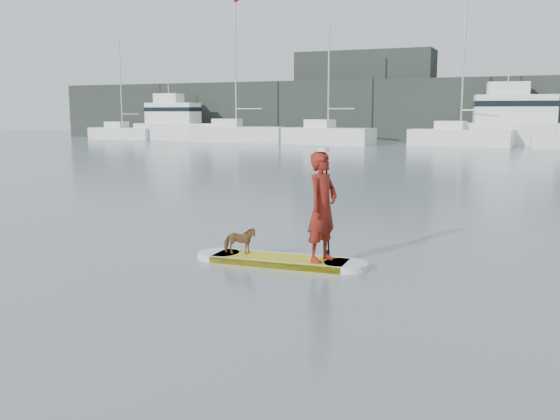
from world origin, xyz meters
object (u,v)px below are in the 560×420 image
at_px(paddler, 322,207).
at_px(sailboat_d, 459,136).
at_px(paddleboard, 280,260).
at_px(sailboat_a, 122,132).
at_px(motor_yacht_a, 521,122).
at_px(dog, 240,241).
at_px(sailboat_b, 236,132).
at_px(sailboat_c, 327,135).
at_px(motor_yacht_b, 178,123).

xyz_separation_m(paddler, sailboat_d, (-3.16, 44.14, -0.21)).
xyz_separation_m(paddleboard, sailboat_a, (-37.15, 44.43, 0.68)).
xyz_separation_m(paddler, motor_yacht_a, (1.56, 46.87, 0.89)).
relative_size(dog, sailboat_b, 0.04).
xyz_separation_m(sailboat_c, motor_yacht_a, (15.99, 4.11, 1.12)).
relative_size(paddler, motor_yacht_a, 0.16).
height_order(paddler, motor_yacht_b, motor_yacht_b).
bearing_deg(sailboat_c, sailboat_a, -176.42).
height_order(dog, sailboat_b, sailboat_b).
relative_size(paddleboard, dog, 5.52).
height_order(paddleboard, paddler, paddler).
bearing_deg(sailboat_b, sailboat_c, -13.83).
distance_m(sailboat_b, motor_yacht_a, 25.81).
bearing_deg(paddleboard, motor_yacht_b, 121.10).
xyz_separation_m(dog, sailboat_d, (-1.56, 44.23, 0.52)).
bearing_deg(sailboat_b, motor_yacht_b, 156.66).
bearing_deg(sailboat_a, motor_yacht_b, 10.14).
bearing_deg(paddler, motor_yacht_b, 48.68).
bearing_deg(sailboat_c, paddler, -63.82).
relative_size(dog, motor_yacht_b, 0.06).
relative_size(paddler, sailboat_b, 0.14).
height_order(paddler, sailboat_c, sailboat_c).
height_order(sailboat_c, motor_yacht_b, sailboat_c).
distance_m(sailboat_c, motor_yacht_b, 17.58).
height_order(sailboat_b, motor_yacht_b, sailboat_b).
bearing_deg(sailboat_a, dog, -51.35).
xyz_separation_m(paddleboard, motor_yacht_a, (2.36, 46.92, 1.93)).
bearing_deg(paddleboard, sailboat_a, 126.84).
relative_size(paddleboard, sailboat_d, 0.26).
bearing_deg(dog, paddler, -111.19).
xyz_separation_m(sailboat_a, sailboat_d, (34.78, -0.25, 0.15)).
bearing_deg(sailboat_d, sailboat_b, -172.96).
bearing_deg(motor_yacht_b, dog, -58.89).
relative_size(dog, sailboat_d, 0.05).
bearing_deg(motor_yacht_a, motor_yacht_b, 172.60).
bearing_deg(dog, sailboat_c, -7.60).
relative_size(sailboat_b, motor_yacht_a, 1.10).
relative_size(paddler, sailboat_c, 0.17).
bearing_deg(sailboat_d, paddler, -80.41).
relative_size(paddleboard, motor_yacht_b, 0.34).
distance_m(sailboat_a, motor_yacht_a, 39.61).
bearing_deg(paddleboard, motor_yacht_a, 84.05).
relative_size(paddleboard, motor_yacht_a, 0.27).
distance_m(paddleboard, motor_yacht_a, 47.01).
bearing_deg(sailboat_a, motor_yacht_a, 3.00).
bearing_deg(paddler, sailboat_a, 54.34).
bearing_deg(sailboat_b, motor_yacht_a, -1.60).
bearing_deg(dog, sailboat_d, -22.24).
bearing_deg(paddleboard, sailboat_b, 114.96).
bearing_deg(sailboat_c, sailboat_d, 14.54).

